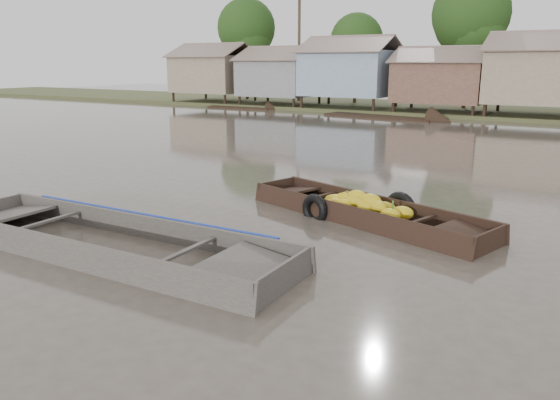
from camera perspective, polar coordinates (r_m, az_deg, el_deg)
The scene contains 4 objects.
ground at distance 10.91m, azimuth -5.07°, elevation -4.71°, with size 120.00×120.00×0.00m, color #4A4239.
riverbank at distance 40.31m, azimuth 27.12°, elevation 12.09°, with size 120.00×12.47×10.22m.
banana_boat at distance 12.74m, azimuth 8.68°, elevation -1.16°, with size 6.36×3.25×0.89m.
viewer_boat at distance 10.98m, azimuth -17.20°, elevation -4.81°, with size 7.89×2.21×0.63m.
Camera 1 is at (6.09, -8.33, 3.54)m, focal length 35.00 mm.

